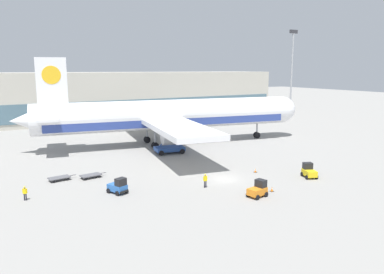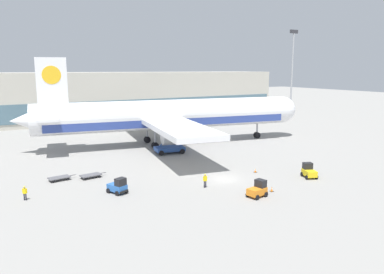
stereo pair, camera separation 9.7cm
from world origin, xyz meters
name	(u,v)px [view 1 (the left image)]	position (x,y,z in m)	size (l,w,h in m)	color
ground_plane	(225,179)	(0.00, 0.00, 0.00)	(400.00, 400.00, 0.00)	gray
terminal_building	(140,95)	(16.15, 69.79, 6.99)	(90.00, 18.20, 14.00)	#BCB7A8
light_mast	(292,69)	(53.26, 41.91, 14.98)	(2.80, 0.50, 26.19)	#9EA0A5
airplane_main	(167,116)	(3.79, 25.62, 5.84)	(57.72, 48.66, 17.00)	white
scissor_lift_loader	(169,142)	(0.74, 18.55, 2.06)	(5.63, 4.11, 5.40)	#284C99
baggage_tug_foreground	(309,171)	(10.75, -5.09, 0.88)	(2.36, 2.78, 2.00)	yellow
baggage_tug_mid	(118,186)	(-14.71, 1.70, 0.88)	(2.36, 2.78, 2.00)	#2D66B7
baggage_tug_far	(258,189)	(-0.66, -7.78, 0.88)	(2.67, 2.04, 2.00)	orange
baggage_dolly_lead	(59,178)	(-19.90, 10.85, 0.39)	(3.77, 1.87, 0.48)	#56565B
baggage_dolly_second	(91,175)	(-15.85, 9.89, 0.39)	(3.77, 1.87, 0.48)	#56565B
ground_crew_near	(205,179)	(-4.31, -1.74, 1.09)	(0.57, 0.27, 1.84)	black
ground_crew_far	(25,192)	(-24.88, 4.70, 0.99)	(0.51, 0.36, 1.70)	black
traffic_cone_near	(272,189)	(2.06, -7.19, 0.29)	(0.40, 0.40, 0.60)	black
traffic_cone_far	(255,171)	(5.90, 0.64, 0.28)	(0.40, 0.40, 0.57)	black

